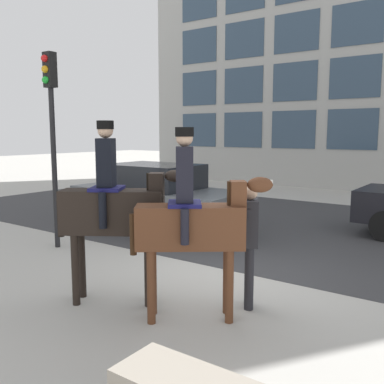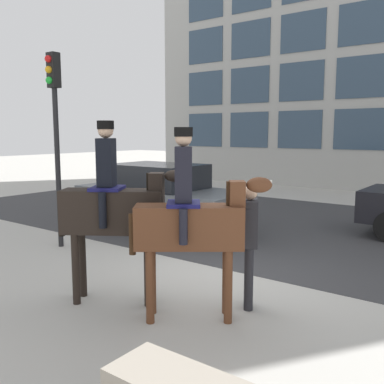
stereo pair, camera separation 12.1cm
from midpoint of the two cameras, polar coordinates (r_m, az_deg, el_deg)
name	(u,v)px [view 1 (the left image)]	position (r m, az deg, el deg)	size (l,w,h in m)	color
ground_plane	(216,278)	(7.52, 2.79, -11.44)	(80.00, 80.00, 0.00)	#B2AFA8
road_surface	(313,228)	(11.66, 15.54, -4.71)	(23.91, 8.50, 0.01)	#38383A
mounted_horse_lead	(114,208)	(6.30, -10.88, -2.11)	(1.67, 1.23, 2.66)	black
mounted_horse_companion	(193,221)	(5.63, -0.50, -3.90)	(1.63, 1.33, 2.56)	#59331E
pedestrian_bystander	(249,236)	(6.09, 7.01, -5.91)	(0.74, 0.75, 1.77)	#232328
street_car_near_lane	(156,196)	(11.09, -5.07, -0.57)	(4.58, 1.96, 1.69)	#51565B
traffic_light	(52,119)	(9.64, -18.57, 9.18)	(0.24, 0.29, 4.15)	black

